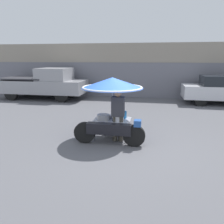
{
  "coord_description": "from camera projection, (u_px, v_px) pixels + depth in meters",
  "views": [
    {
      "loc": [
        0.66,
        -6.0,
        2.5
      ],
      "look_at": [
        -0.54,
        0.43,
        0.86
      ],
      "focal_mm": 35.0,
      "sensor_mm": 36.0,
      "label": 1
    }
  ],
  "objects": [
    {
      "name": "ground_plane",
      "position": [
        127.0,
        145.0,
        6.44
      ],
      "size": [
        36.0,
        36.0,
        0.0
      ],
      "primitive_type": "plane",
      "color": "#56565B"
    },
    {
      "name": "shopfront_building",
      "position": [
        143.0,
        70.0,
        14.61
      ],
      "size": [
        28.0,
        2.06,
        3.38
      ],
      "color": "gray",
      "rests_on": "ground"
    },
    {
      "name": "vendor_motorcycle_cart",
      "position": [
        112.0,
        93.0,
        6.57
      ],
      "size": [
        2.11,
        1.87,
        1.92
      ],
      "color": "black",
      "rests_on": "ground"
    },
    {
      "name": "vendor_person",
      "position": [
        118.0,
        113.0,
        6.53
      ],
      "size": [
        0.38,
        0.22,
        1.59
      ],
      "color": "#4C473D",
      "rests_on": "ground"
    },
    {
      "name": "pickup_truck",
      "position": [
        44.0,
        84.0,
        13.4
      ],
      "size": [
        5.34,
        1.99,
        1.89
      ],
      "color": "black",
      "rests_on": "ground"
    }
  ]
}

